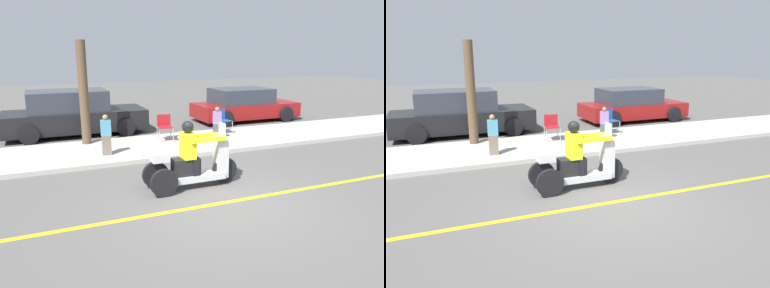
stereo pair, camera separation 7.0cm
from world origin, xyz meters
The scene contains 11 objects.
ground_plane centered at (0.00, 0.00, 0.00)m, with size 60.00×60.00×0.00m, color #565451.
lane_stripe centered at (-0.32, 0.00, 0.00)m, with size 24.00×0.12×0.01m.
sidewalk_strip centered at (0.00, 4.60, 0.06)m, with size 28.00×2.80×0.12m.
motorcycle_trike centered at (-0.32, 1.06, 0.54)m, with size 2.13×0.68×1.49m.
spectator_far_back centered at (2.01, 4.50, 0.63)m, with size 0.27×0.19×1.06m.
spectator_by_tree centered at (-1.62, 4.02, 0.66)m, with size 0.28×0.18×1.13m.
folding_chair_curbside centered at (2.62, 5.33, 0.62)m, with size 0.53×0.53×0.82m.
folding_chair_set_back centered at (0.41, 5.04, 0.62)m, with size 0.53×0.53×0.82m.
parked_car_lot_far centered at (4.91, 7.73, 0.66)m, with size 4.41×2.11×1.38m.
parked_car_lot_left centered at (-2.12, 7.62, 0.74)m, with size 4.84×2.12×1.58m.
tree_trunk centered at (-1.96, 5.59, 1.68)m, with size 0.28×0.28×3.12m.
Camera 2 is at (-3.28, -6.12, 2.91)m, focal length 35.00 mm.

